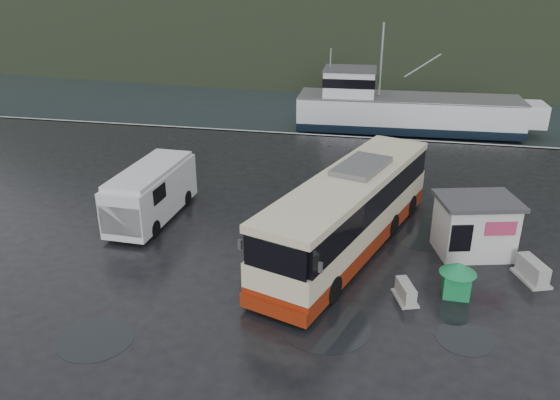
% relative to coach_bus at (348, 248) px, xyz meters
% --- Properties ---
extents(ground, '(160.00, 160.00, 0.00)m').
position_rel_coach_bus_xyz_m(ground, '(-2.59, -1.49, 0.00)').
color(ground, black).
rests_on(ground, ground).
extents(harbor_water, '(300.00, 180.00, 0.02)m').
position_rel_coach_bus_xyz_m(harbor_water, '(-2.59, 108.51, 0.00)').
color(harbor_water, black).
rests_on(harbor_water, ground).
extents(quay_edge, '(160.00, 0.60, 1.50)m').
position_rel_coach_bus_xyz_m(quay_edge, '(-2.59, 18.51, 0.00)').
color(quay_edge, '#999993').
rests_on(quay_edge, ground).
extents(coach_bus, '(7.56, 13.96, 3.86)m').
position_rel_coach_bus_xyz_m(coach_bus, '(0.00, 0.00, 0.00)').
color(coach_bus, beige).
rests_on(coach_bus, ground).
extents(white_van, '(2.55, 6.81, 2.82)m').
position_rel_coach_bus_xyz_m(white_van, '(-10.27, 1.28, 0.00)').
color(white_van, silver).
rests_on(white_van, ground).
extents(waste_bin_left, '(1.00, 1.00, 1.30)m').
position_rel_coach_bus_xyz_m(waste_bin_left, '(-3.21, -4.32, 0.00)').
color(waste_bin_left, '#157A41').
rests_on(waste_bin_left, ground).
extents(waste_bin_right, '(1.07, 1.07, 1.46)m').
position_rel_coach_bus_xyz_m(waste_bin_right, '(4.55, -3.17, 0.00)').
color(waste_bin_right, '#157A41').
rests_on(waste_bin_right, ground).
extents(dome_tent, '(2.73, 3.19, 1.06)m').
position_rel_coach_bus_xyz_m(dome_tent, '(-2.59, -4.52, 0.00)').
color(dome_tent, '#2D3721').
rests_on(dome_tent, ground).
extents(ticket_kiosk, '(4.00, 3.40, 2.70)m').
position_rel_coach_bus_xyz_m(ticket_kiosk, '(5.57, 0.64, 0.00)').
color(ticket_kiosk, silver).
rests_on(ticket_kiosk, ground).
extents(jersey_barrier_a, '(1.12, 1.56, 0.70)m').
position_rel_coach_bus_xyz_m(jersey_barrier_a, '(2.60, -3.91, 0.00)').
color(jersey_barrier_a, '#999993').
rests_on(jersey_barrier_a, ground).
extents(jersey_barrier_b, '(1.44, 1.97, 0.89)m').
position_rel_coach_bus_xyz_m(jersey_barrier_b, '(7.77, -1.32, 0.00)').
color(jersey_barrier_b, '#999993').
rests_on(jersey_barrier_b, ground).
extents(fishing_trawler, '(23.14, 5.89, 9.19)m').
position_rel_coach_bus_xyz_m(fishing_trawler, '(2.96, 26.42, 0.00)').
color(fishing_trawler, silver).
rests_on(fishing_trawler, ground).
extents(puddles, '(15.10, 13.62, 0.01)m').
position_rel_coach_bus_xyz_m(puddles, '(-0.11, -4.08, 0.01)').
color(puddles, black).
rests_on(puddles, ground).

